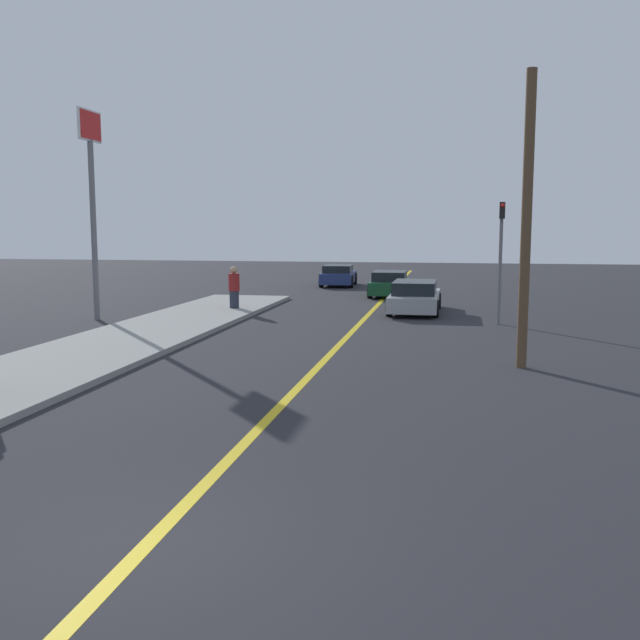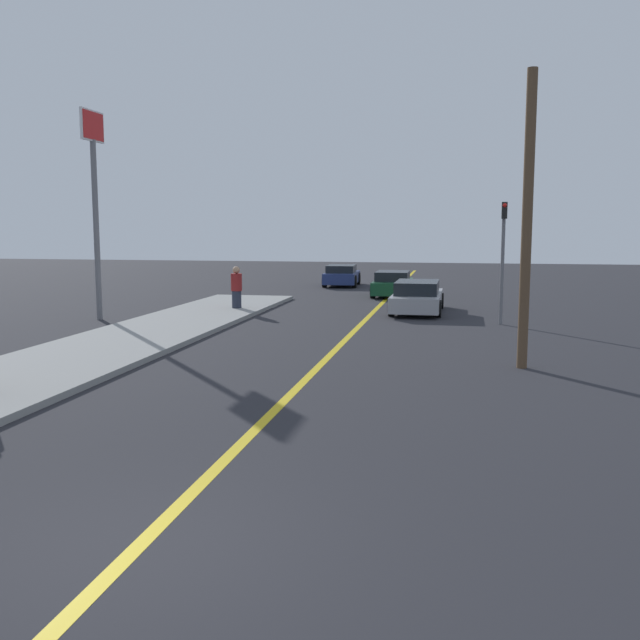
{
  "view_description": "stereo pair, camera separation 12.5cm",
  "coord_description": "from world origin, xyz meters",
  "views": [
    {
      "loc": [
        3.08,
        -6.44,
        3.31
      ],
      "look_at": [
        0.16,
        9.3,
        1.21
      ],
      "focal_mm": 40.0,
      "sensor_mm": 36.0,
      "label": 1
    },
    {
      "loc": [
        3.2,
        -6.41,
        3.31
      ],
      "look_at": [
        0.16,
        9.3,
        1.21
      ],
      "focal_mm": 40.0,
      "sensor_mm": 36.0,
      "label": 2
    }
  ],
  "objects": [
    {
      "name": "sidewalk_left",
      "position": [
        -6.04,
        12.67,
        0.07
      ],
      "size": [
        3.65,
        25.33,
        0.15
      ],
      "color": "gray",
      "rests_on": "ground_plane"
    },
    {
      "name": "traffic_light",
      "position": [
        4.67,
        18.3,
        2.52
      ],
      "size": [
        0.18,
        0.4,
        4.12
      ],
      "color": "slate",
      "rests_on": "ground_plane"
    },
    {
      "name": "road_center_line",
      "position": [
        0.0,
        18.0,
        0.0
      ],
      "size": [
        0.2,
        60.0,
        0.01
      ],
      "color": "gold",
      "rests_on": "ground_plane"
    },
    {
      "name": "car_ahead_center",
      "position": [
        0.16,
        27.58,
        0.58
      ],
      "size": [
        1.88,
        3.91,
        1.2
      ],
      "rotation": [
        0.0,
        0.0,
        0.01
      ],
      "color": "#144728",
      "rests_on": "ground_plane"
    },
    {
      "name": "car_near_right_lane",
      "position": [
        1.68,
        21.25,
        0.6
      ],
      "size": [
        1.96,
        4.67,
        1.23
      ],
      "rotation": [
        0.0,
        0.0,
        -0.01
      ],
      "color": "#9E9EA3",
      "rests_on": "ground_plane"
    },
    {
      "name": "ground_plane",
      "position": [
        0.0,
        0.0,
        0.0
      ],
      "size": [
        120.0,
        120.0,
        0.0
      ],
      "primitive_type": "plane",
      "color": "#28282D"
    },
    {
      "name": "pedestrian_far_standing",
      "position": [
        -5.28,
        20.18,
        0.94
      ],
      "size": [
        0.43,
        0.43,
        1.63
      ],
      "color": "#282D3D",
      "rests_on": "sidewalk_left"
    },
    {
      "name": "utility_pole",
      "position": [
        4.74,
        10.71,
        3.42
      ],
      "size": [
        0.24,
        0.24,
        6.84
      ],
      "color": "brown",
      "rests_on": "ground_plane"
    },
    {
      "name": "car_far_distant",
      "position": [
        -3.19,
        32.98,
        0.58
      ],
      "size": [
        2.01,
        3.88,
        1.18
      ],
      "rotation": [
        0.0,
        0.0,
        0.05
      ],
      "color": "navy",
      "rests_on": "ground_plane"
    },
    {
      "name": "roadside_sign",
      "position": [
        -9.36,
        16.92,
        5.1
      ],
      "size": [
        0.2,
        1.51,
        7.3
      ],
      "color": "slate",
      "rests_on": "ground_plane"
    }
  ]
}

